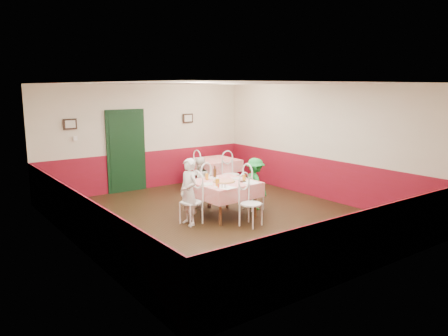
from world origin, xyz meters
TOP-DOWN VIEW (x-y plane):
  - floor at (0.00, 0.00)m, footprint 7.00×7.00m
  - ceiling at (0.00, 0.00)m, footprint 7.00×7.00m
  - back_wall at (0.00, 3.50)m, footprint 6.00×0.10m
  - front_wall at (0.00, -3.50)m, footprint 6.00×0.10m
  - left_wall at (-3.00, 0.00)m, footprint 0.10×7.00m
  - right_wall at (3.00, 0.00)m, footprint 0.10×7.00m
  - wainscot_back at (0.00, 3.48)m, footprint 6.00×0.03m
  - wainscot_front at (0.00, -3.48)m, footprint 6.00×0.03m
  - wainscot_left at (-2.98, 0.00)m, footprint 0.03×7.00m
  - wainscot_right at (2.98, 0.00)m, footprint 0.03×7.00m
  - door at (-0.60, 3.45)m, footprint 0.96×0.06m
  - picture_left at (-2.00, 3.45)m, footprint 0.32×0.03m
  - picture_right at (1.30, 3.45)m, footprint 0.32×0.03m
  - thermostat at (-1.90, 3.45)m, footprint 0.10×0.03m
  - main_table at (0.13, 0.11)m, footprint 1.27×1.27m
  - second_table at (1.61, 2.56)m, footprint 1.12×1.12m
  - chair_left at (-0.72, 0.07)m, footprint 0.48×0.48m
  - chair_right at (0.98, 0.15)m, footprint 0.44×0.44m
  - chair_far at (0.09, 0.96)m, footprint 0.52×0.52m
  - chair_near at (0.17, -0.74)m, footprint 0.52×0.52m
  - chair_second_a at (0.86, 2.56)m, footprint 0.42×0.42m
  - chair_second_b at (1.61, 1.81)m, footprint 0.42×0.42m
  - pizza at (0.11, 0.09)m, footprint 0.47×0.47m
  - plate_left at (-0.32, 0.08)m, footprint 0.26×0.26m
  - plate_right at (0.52, 0.14)m, footprint 0.26×0.26m
  - plate_far at (0.12, 0.51)m, footprint 0.26×0.26m
  - glass_a at (-0.24, -0.17)m, footprint 0.09×0.09m
  - glass_b at (0.52, -0.07)m, footprint 0.07×0.07m
  - glass_c at (-0.06, 0.48)m, footprint 0.08×0.08m
  - beer_bottle at (0.19, 0.54)m, footprint 0.07×0.07m
  - shaker_a at (-0.26, -0.36)m, footprint 0.04×0.04m
  - shaker_b at (-0.21, -0.38)m, footprint 0.04×0.04m
  - shaker_c at (-0.31, -0.29)m, footprint 0.04×0.04m
  - menu_left at (-0.18, -0.33)m, footprint 0.37×0.45m
  - menu_right at (0.52, -0.26)m, footprint 0.36×0.44m
  - wallet at (0.42, -0.16)m, footprint 0.11×0.09m
  - diner_left at (-0.77, 0.07)m, footprint 0.33×0.49m
  - diner_far at (0.09, 1.01)m, footprint 0.60×0.49m
  - diner_right at (1.03, 0.15)m, footprint 0.51×0.79m

SIDE VIEW (x-z plane):
  - floor at x=0.00m, z-range 0.00..0.00m
  - main_table at x=0.13m, z-range -0.01..0.76m
  - second_table at x=1.61m, z-range -0.01..0.76m
  - chair_left at x=-0.72m, z-range 0.00..0.90m
  - chair_right at x=0.98m, z-range 0.00..0.90m
  - chair_far at x=0.09m, z-range 0.00..0.90m
  - chair_near at x=0.17m, z-range 0.00..0.90m
  - chair_second_a at x=0.86m, z-range 0.00..0.90m
  - chair_second_b at x=1.61m, z-range 0.00..0.90m
  - wainscot_back at x=0.00m, z-range 0.00..1.00m
  - wainscot_front at x=0.00m, z-range 0.00..1.00m
  - wainscot_left at x=-2.98m, z-range 0.00..1.00m
  - wainscot_right at x=2.98m, z-range 0.00..1.00m
  - diner_far at x=0.09m, z-range 0.00..1.16m
  - diner_right at x=1.03m, z-range 0.00..1.17m
  - diner_left at x=-0.77m, z-range 0.00..1.34m
  - menu_left at x=-0.18m, z-range 0.76..0.76m
  - menu_right at x=0.52m, z-range 0.76..0.76m
  - plate_left at x=-0.32m, z-range 0.76..0.77m
  - plate_right at x=0.52m, z-range 0.76..0.77m
  - plate_far at x=0.12m, z-range 0.76..0.77m
  - wallet at x=0.42m, z-range 0.76..0.78m
  - pizza at x=0.11m, z-range 0.76..0.79m
  - shaker_a at x=-0.26m, z-range 0.76..0.85m
  - shaker_b at x=-0.21m, z-range 0.76..0.85m
  - shaker_c at x=-0.31m, z-range 0.76..0.85m
  - glass_b at x=0.52m, z-range 0.76..0.89m
  - glass_c at x=-0.06m, z-range 0.76..0.89m
  - glass_a at x=-0.24m, z-range 0.76..0.91m
  - beer_bottle at x=0.19m, z-range 0.76..1.00m
  - door at x=-0.60m, z-range 0.00..2.10m
  - back_wall at x=0.00m, z-range 0.00..2.80m
  - front_wall at x=0.00m, z-range 0.00..2.80m
  - left_wall at x=-3.00m, z-range 0.00..2.80m
  - right_wall at x=3.00m, z-range 0.00..2.80m
  - thermostat at x=-1.90m, z-range 1.45..1.55m
  - picture_left at x=-2.00m, z-range 1.72..1.98m
  - picture_right at x=1.30m, z-range 1.72..1.98m
  - ceiling at x=0.00m, z-range 2.80..2.80m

